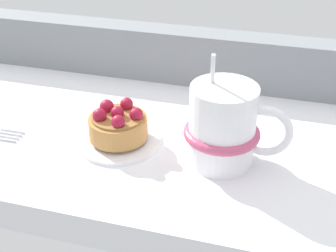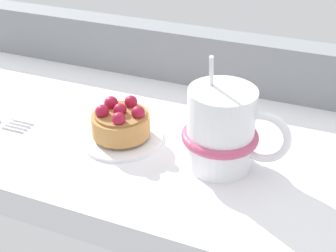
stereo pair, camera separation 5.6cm
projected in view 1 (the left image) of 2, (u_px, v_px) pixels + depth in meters
The scene contains 5 objects.
ground_plane at pixel (155, 142), 63.09cm from camera, with size 89.74×37.09×4.18cm, color white.
window_rail_back at pixel (184, 56), 73.15cm from camera, with size 87.95×4.85×8.27cm, color gray.
dessert_plate at pixel (119, 140), 58.94cm from camera, with size 10.64×10.64×0.98cm.
raspberry_tart at pixel (118, 124), 57.76cm from camera, with size 7.40×7.40×4.35cm.
coffee_mug at pixel (224, 127), 53.27cm from camera, with size 12.54×8.97×13.79cm.
Camera 1 is at (15.99, -50.41, 32.43)cm, focal length 49.39 mm.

